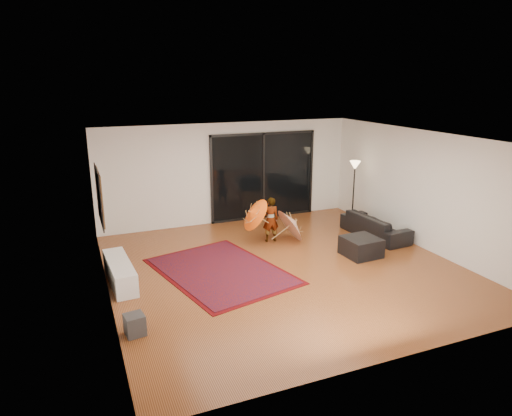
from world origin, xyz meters
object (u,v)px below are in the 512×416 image
ottoman (361,247)px  child (271,219)px  sofa (375,226)px  media_console (120,272)px

ottoman → child: child is taller
sofa → ottoman: 1.44m
ottoman → child: 2.23m
media_console → sofa: bearing=-0.0°
ottoman → child: size_ratio=0.67×
media_console → sofa: (6.20, 0.37, 0.06)m
ottoman → media_console: bearing=173.5°
media_console → child: size_ratio=1.45×
media_console → ottoman: size_ratio=2.17×
sofa → child: 2.66m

